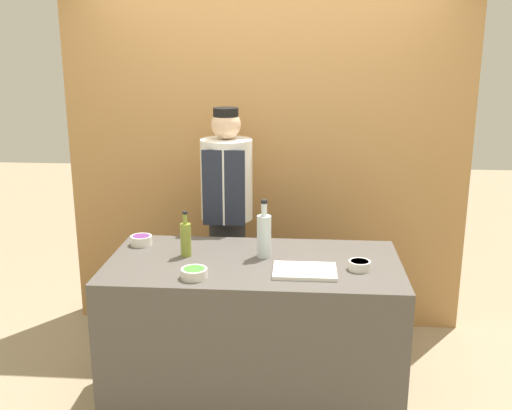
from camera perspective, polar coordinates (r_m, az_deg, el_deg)
The scene contains 10 objects.
ground_plane at distance 3.76m, azimuth -0.20°, elevation -18.23°, with size 14.00×14.00×0.00m, color tan.
cabinet_wall at distance 4.39m, azimuth 1.01°, elevation 3.73°, with size 2.88×0.18×2.40m.
counter at distance 3.53m, azimuth -0.21°, elevation -12.17°, with size 1.64×0.82×0.90m.
sauce_bowl_green at distance 3.13m, azimuth -5.91°, elevation -6.44°, with size 0.14×0.14×0.05m.
sauce_bowl_purple at distance 3.67m, azimuth -10.87°, elevation -3.27°, with size 0.13×0.13×0.06m.
sauce_bowl_orange at distance 3.27m, azimuth 9.83°, elevation -5.64°, with size 0.12×0.12×0.05m.
cutting_board at distance 3.20m, azimuth 4.66°, elevation -6.28°, with size 0.33×0.24×0.02m.
bottle_oil at distance 3.42m, azimuth -6.71°, elevation -3.19°, with size 0.06×0.06×0.26m.
bottle_clear at distance 3.38m, azimuth 0.77°, elevation -2.83°, with size 0.08×0.08×0.33m.
chef_center at distance 4.05m, azimuth -2.76°, elevation -1.56°, with size 0.34×0.34×1.67m.
Camera 1 is at (0.26, -3.13, 2.08)m, focal length 42.00 mm.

